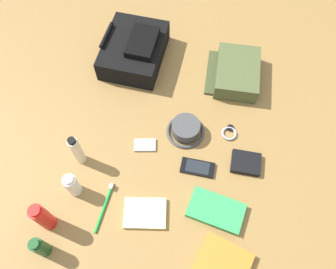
% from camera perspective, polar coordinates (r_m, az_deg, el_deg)
% --- Properties ---
extents(ground_plane, '(2.64, 2.02, 0.02)m').
position_cam_1_polar(ground_plane, '(1.40, 0.00, -0.97)').
color(ground_plane, olive).
rests_on(ground_plane, ground).
extents(backpack, '(0.32, 0.26, 0.13)m').
position_cam_1_polar(backpack, '(1.58, -5.51, 13.60)').
color(backpack, black).
rests_on(backpack, ground_plane).
extents(toiletry_pouch, '(0.26, 0.24, 0.08)m').
position_cam_1_polar(toiletry_pouch, '(1.54, 11.05, 9.88)').
color(toiletry_pouch, '#47512D').
rests_on(toiletry_pouch, ground_plane).
extents(bucket_hat, '(0.15, 0.15, 0.06)m').
position_cam_1_polar(bucket_hat, '(1.38, 2.90, 0.89)').
color(bucket_hat, '#414141').
rests_on(bucket_hat, ground_plane).
extents(shampoo_bottle, '(0.04, 0.04, 0.13)m').
position_cam_1_polar(shampoo_bottle, '(1.27, -20.17, -16.88)').
color(shampoo_bottle, '#19471E').
rests_on(shampoo_bottle, ground_plane).
extents(sunscreen_spray, '(0.05, 0.05, 0.17)m').
position_cam_1_polar(sunscreen_spray, '(1.27, -19.78, -12.56)').
color(sunscreen_spray, red).
rests_on(sunscreen_spray, ground_plane).
extents(toothpaste_tube, '(0.05, 0.05, 0.13)m').
position_cam_1_polar(toothpaste_tube, '(1.30, -15.38, -7.95)').
color(toothpaste_tube, white).
rests_on(toothpaste_tube, ground_plane).
extents(lotion_bottle, '(0.04, 0.04, 0.17)m').
position_cam_1_polar(lotion_bottle, '(1.32, -14.65, -2.54)').
color(lotion_bottle, beige).
rests_on(lotion_bottle, ground_plane).
extents(paperback_novel, '(0.18, 0.20, 0.03)m').
position_cam_1_polar(paperback_novel, '(1.25, 8.92, -20.08)').
color(paperback_novel, orange).
rests_on(paperback_novel, ground_plane).
extents(travel_guidebook, '(0.13, 0.21, 0.02)m').
position_cam_1_polar(travel_guidebook, '(1.29, 7.83, -12.18)').
color(travel_guidebook, '#2D934C').
rests_on(travel_guidebook, ground_plane).
extents(cell_phone, '(0.07, 0.13, 0.01)m').
position_cam_1_polar(cell_phone, '(1.34, 4.84, -5.40)').
color(cell_phone, black).
rests_on(cell_phone, ground_plane).
extents(media_player, '(0.07, 0.09, 0.01)m').
position_cam_1_polar(media_player, '(1.37, -3.77, -1.74)').
color(media_player, '#B7B7BC').
rests_on(media_player, ground_plane).
extents(wristwatch, '(0.07, 0.06, 0.01)m').
position_cam_1_polar(wristwatch, '(1.42, 9.97, 0.30)').
color(wristwatch, '#99999E').
rests_on(wristwatch, ground_plane).
extents(toothbrush, '(0.19, 0.01, 0.02)m').
position_cam_1_polar(toothbrush, '(1.31, -10.22, -11.18)').
color(toothbrush, '#198C33').
rests_on(toothbrush, ground_plane).
extents(wallet, '(0.10, 0.12, 0.02)m').
position_cam_1_polar(wallet, '(1.37, 12.58, -4.53)').
color(wallet, black).
rests_on(wallet, ground_plane).
extents(notepad, '(0.14, 0.17, 0.02)m').
position_cam_1_polar(notepad, '(1.28, -3.80, -12.67)').
color(notepad, beige).
rests_on(notepad, ground_plane).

